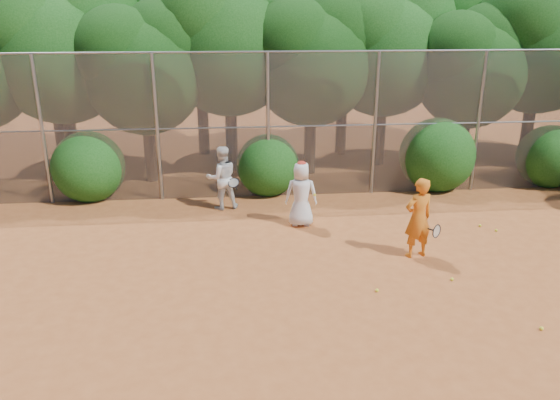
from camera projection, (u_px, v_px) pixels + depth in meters
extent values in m
plane|color=#9C4F23|center=(346.00, 299.00, 10.09)|extent=(80.00, 80.00, 0.00)
cylinder|color=gray|center=(42.00, 131.00, 14.44)|extent=(0.09, 0.09, 4.00)
cylinder|color=gray|center=(157.00, 129.00, 14.70)|extent=(0.09, 0.09, 4.00)
cylinder|color=gray|center=(268.00, 127.00, 14.97)|extent=(0.09, 0.09, 4.00)
cylinder|color=gray|center=(375.00, 125.00, 15.23)|extent=(0.09, 0.09, 4.00)
cylinder|color=gray|center=(478.00, 123.00, 15.50)|extent=(0.09, 0.09, 4.00)
cylinder|color=gray|center=(305.00, 51.00, 14.39)|extent=(20.00, 0.05, 0.05)
cylinder|color=gray|center=(304.00, 126.00, 15.06)|extent=(20.00, 0.04, 0.04)
cube|color=slate|center=(304.00, 126.00, 15.06)|extent=(20.00, 0.02, 4.00)
cylinder|color=black|center=(71.00, 137.00, 17.03)|extent=(0.38, 0.38, 2.52)
sphere|color=#134611|center=(60.00, 56.00, 16.21)|extent=(4.03, 4.03, 4.03)
sphere|color=#134611|center=(87.00, 20.00, 16.32)|extent=(3.23, 3.23, 3.23)
sphere|color=#134611|center=(28.00, 28.00, 15.59)|extent=(3.02, 3.02, 3.02)
cylinder|color=black|center=(150.00, 146.00, 16.65)|extent=(0.36, 0.36, 2.17)
sphere|color=black|center=(144.00, 76.00, 15.94)|extent=(3.47, 3.47, 3.47)
sphere|color=black|center=(167.00, 44.00, 16.04)|extent=(2.78, 2.78, 2.78)
sphere|color=black|center=(119.00, 52.00, 15.41)|extent=(2.60, 2.60, 2.60)
cylinder|color=black|center=(231.00, 130.00, 17.73)|extent=(0.39, 0.39, 2.66)
sphere|color=#134611|center=(229.00, 47.00, 16.86)|extent=(4.26, 4.26, 4.26)
sphere|color=#134611|center=(255.00, 11.00, 16.98)|extent=(3.40, 3.40, 3.40)
sphere|color=#134611|center=(203.00, 18.00, 16.21)|extent=(3.19, 3.19, 3.19)
cylinder|color=black|center=(310.00, 138.00, 17.45)|extent=(0.37, 0.37, 2.27)
sphere|color=black|center=(311.00, 67.00, 16.71)|extent=(3.64, 3.64, 3.64)
sphere|color=black|center=(333.00, 35.00, 16.81)|extent=(2.91, 2.91, 2.91)
sphere|color=black|center=(292.00, 43.00, 16.15)|extent=(2.73, 2.73, 2.73)
cylinder|color=black|center=(380.00, 129.00, 18.40)|extent=(0.38, 0.38, 2.45)
sphere|color=#134611|center=(384.00, 56.00, 17.60)|extent=(3.92, 3.92, 3.92)
sphere|color=#134611|center=(407.00, 23.00, 17.71)|extent=(3.14, 3.14, 3.14)
sphere|color=#134611|center=(367.00, 31.00, 17.00)|extent=(2.94, 2.94, 2.94)
cylinder|color=black|center=(463.00, 139.00, 17.74)|extent=(0.36, 0.36, 2.10)
sphere|color=black|center=(470.00, 75.00, 17.05)|extent=(3.36, 3.36, 3.36)
sphere|color=black|center=(489.00, 46.00, 17.15)|extent=(2.69, 2.69, 2.69)
sphere|color=black|center=(458.00, 53.00, 16.54)|extent=(2.52, 2.52, 2.52)
cylinder|color=black|center=(528.00, 126.00, 18.44)|extent=(0.39, 0.39, 2.59)
sphere|color=#134611|center=(540.00, 49.00, 17.59)|extent=(4.14, 4.14, 4.14)
sphere|color=#134611|center=(527.00, 22.00, 16.96)|extent=(3.11, 3.11, 3.11)
cylinder|color=black|center=(59.00, 122.00, 19.08)|extent=(0.39, 0.39, 2.62)
sphere|color=#134611|center=(49.00, 46.00, 18.23)|extent=(4.20, 4.20, 4.20)
sphere|color=#134611|center=(74.00, 12.00, 18.34)|extent=(3.36, 3.36, 3.36)
sphere|color=#134611|center=(18.00, 20.00, 17.58)|extent=(3.15, 3.15, 3.15)
cylinder|color=black|center=(203.00, 116.00, 19.68)|extent=(0.40, 0.40, 2.80)
sphere|color=#134611|center=(199.00, 37.00, 18.77)|extent=(4.48, 4.48, 4.48)
sphere|color=#134611|center=(224.00, 2.00, 18.89)|extent=(3.58, 3.58, 3.58)
sphere|color=#134611|center=(173.00, 9.00, 18.08)|extent=(3.36, 3.36, 3.36)
cylinder|color=black|center=(341.00, 119.00, 19.80)|extent=(0.38, 0.38, 2.52)
sphere|color=#134611|center=(344.00, 49.00, 18.97)|extent=(4.03, 4.03, 4.03)
sphere|color=#134611|center=(365.00, 18.00, 19.09)|extent=(3.23, 3.23, 3.23)
sphere|color=#134611|center=(326.00, 25.00, 18.36)|extent=(3.02, 3.02, 3.02)
cylinder|color=black|center=(455.00, 111.00, 20.72)|extent=(0.40, 0.40, 2.73)
sphere|color=#134611|center=(463.00, 38.00, 19.83)|extent=(4.37, 4.37, 4.37)
sphere|color=#134611|center=(484.00, 6.00, 19.95)|extent=(3.49, 3.49, 3.49)
sphere|color=#134611|center=(448.00, 13.00, 19.16)|extent=(3.28, 3.28, 3.28)
sphere|color=#134611|center=(88.00, 164.00, 15.14)|extent=(2.00, 2.00, 2.00)
sphere|color=#134611|center=(268.00, 163.00, 15.62)|extent=(1.80, 1.80, 1.80)
sphere|color=#134611|center=(437.00, 152.00, 15.99)|extent=(2.20, 2.20, 2.20)
sphere|color=#134611|center=(550.00, 154.00, 16.35)|extent=(1.90, 1.90, 1.90)
imported|color=orange|center=(418.00, 218.00, 11.56)|extent=(0.73, 0.57, 1.77)
torus|color=black|center=(437.00, 231.00, 11.48)|extent=(0.26, 0.21, 0.30)
cylinder|color=black|center=(427.00, 229.00, 11.63)|extent=(0.20, 0.24, 0.04)
imported|color=white|center=(301.00, 194.00, 13.27)|extent=(0.85, 0.61, 1.61)
ellipsoid|color=red|center=(302.00, 164.00, 13.01)|extent=(0.22, 0.22, 0.13)
sphere|color=yellow|center=(315.00, 195.00, 13.09)|extent=(0.07, 0.07, 0.07)
imported|color=silver|center=(222.00, 178.00, 14.39)|extent=(0.95, 0.81, 1.70)
torus|color=black|center=(233.00, 183.00, 14.15)|extent=(0.37, 0.33, 0.23)
cylinder|color=black|center=(236.00, 187.00, 14.34)|extent=(0.11, 0.21, 0.22)
sphere|color=yellow|center=(452.00, 279.00, 10.76)|extent=(0.07, 0.07, 0.07)
sphere|color=yellow|center=(496.00, 230.00, 13.12)|extent=(0.07, 0.07, 0.07)
sphere|color=yellow|center=(541.00, 328.00, 9.11)|extent=(0.07, 0.07, 0.07)
sphere|color=yellow|center=(377.00, 290.00, 10.34)|extent=(0.07, 0.07, 0.07)
sphere|color=yellow|center=(480.00, 226.00, 13.40)|extent=(0.07, 0.07, 0.07)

